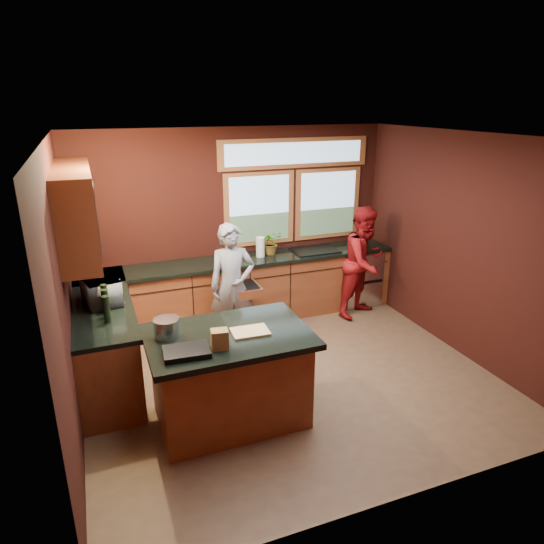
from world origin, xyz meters
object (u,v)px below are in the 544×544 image
person_red (364,262)px  stock_pot (167,328)px  cutting_board (250,332)px  island (230,376)px  person_grey (232,286)px

person_red → stock_pot: person_red is taller
stock_pot → cutting_board: bearing=-14.9°
island → person_grey: 1.65m
cutting_board → stock_pot: size_ratio=1.46×
person_grey → stock_pot: 1.75m
island → person_red: size_ratio=0.95×
person_grey → stock_pot: person_grey is taller
island → stock_pot: stock_pot is taller
person_red → stock_pot: bearing=-177.6°
cutting_board → island: bearing=166.0°
person_grey → cutting_board: size_ratio=4.60×
cutting_board → stock_pot: 0.78m
person_red → cutting_board: bearing=-167.5°
island → person_grey: bearing=72.2°
stock_pot → person_red: bearing=27.2°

